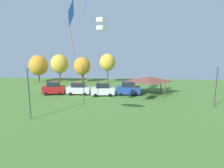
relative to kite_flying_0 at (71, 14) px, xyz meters
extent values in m
cube|color=blue|center=(0.00, 0.00, 0.16)|extent=(0.59, 3.06, 3.01)
cylinder|color=red|center=(0.00, -0.02, 0.16)|extent=(0.73, 0.11, 2.70)
cylinder|color=red|center=(0.00, 0.00, -2.93)|extent=(0.48, 0.11, 3.07)
cube|color=white|center=(2.01, 10.96, 0.74)|extent=(1.53, 1.55, 0.69)
cube|color=white|center=(2.01, 10.96, -0.53)|extent=(1.53, 1.55, 0.69)
cylinder|color=orange|center=(1.46, 10.41, 0.11)|extent=(0.02, 0.02, 1.91)
cylinder|color=orange|center=(2.56, 10.41, 0.11)|extent=(0.02, 0.02, 1.91)
cylinder|color=orange|center=(1.46, 11.51, 0.11)|extent=(0.02, 0.02, 1.91)
cylinder|color=orange|center=(2.56, 11.51, 0.11)|extent=(0.02, 0.02, 1.91)
cylinder|color=blue|center=(1.03, 3.46, 1.87)|extent=(0.28, 0.37, 2.64)
cube|color=maroon|center=(-8.31, 15.77, -12.05)|extent=(4.47, 2.37, 1.37)
cube|color=#1E232D|center=(-8.31, 15.77, -10.89)|extent=(2.55, 1.97, 0.96)
cylinder|color=black|center=(-6.87, 15.04, -12.74)|extent=(0.66, 0.30, 0.64)
cylinder|color=black|center=(-7.11, 16.84, -12.74)|extent=(0.66, 0.30, 0.64)
cylinder|color=black|center=(-9.50, 14.69, -12.74)|extent=(0.66, 0.30, 0.64)
cylinder|color=black|center=(-9.74, 16.50, -12.74)|extent=(0.66, 0.30, 0.64)
cube|color=silver|center=(-3.32, 15.95, -12.10)|extent=(4.60, 1.83, 1.27)
cube|color=#1E232D|center=(-3.32, 15.95, -11.03)|extent=(2.54, 1.66, 0.89)
cylinder|color=black|center=(-1.89, 15.09, -12.74)|extent=(0.64, 0.23, 0.64)
cylinder|color=black|center=(-1.91, 16.85, -12.74)|extent=(0.64, 0.23, 0.64)
cylinder|color=black|center=(-4.72, 15.05, -12.74)|extent=(0.64, 0.23, 0.64)
cylinder|color=black|center=(-4.75, 16.81, -12.74)|extent=(0.64, 0.23, 0.64)
cube|color=silver|center=(1.67, 15.32, -12.07)|extent=(4.70, 2.28, 1.32)
cube|color=#1E232D|center=(1.67, 15.32, -10.95)|extent=(2.65, 1.92, 0.93)
cylinder|color=black|center=(3.17, 14.57, -12.74)|extent=(0.66, 0.29, 0.64)
cylinder|color=black|center=(2.97, 16.37, -12.74)|extent=(0.66, 0.29, 0.64)
cylinder|color=black|center=(0.37, 14.27, -12.74)|extent=(0.66, 0.29, 0.64)
cylinder|color=black|center=(0.18, 16.07, -12.74)|extent=(0.66, 0.29, 0.64)
cube|color=#234299|center=(6.66, 16.22, -12.04)|extent=(4.69, 1.85, 1.39)
cube|color=#1E232D|center=(6.66, 16.22, -10.86)|extent=(2.59, 1.68, 0.97)
cylinder|color=black|center=(8.12, 15.35, -12.74)|extent=(0.64, 0.23, 0.64)
cylinder|color=black|center=(8.10, 17.14, -12.74)|extent=(0.64, 0.23, 0.64)
cylinder|color=black|center=(5.23, 15.31, -12.74)|extent=(0.64, 0.23, 0.64)
cylinder|color=black|center=(5.20, 17.10, -12.74)|extent=(0.64, 0.23, 0.64)
cylinder|color=brown|center=(7.95, 15.35, -11.76)|extent=(0.20, 0.20, 2.60)
cylinder|color=brown|center=(13.64, 15.35, -11.76)|extent=(0.20, 0.20, 2.60)
cylinder|color=brown|center=(7.95, 19.54, -11.76)|extent=(0.20, 0.20, 2.60)
cylinder|color=brown|center=(13.64, 19.54, -11.76)|extent=(0.20, 0.20, 2.60)
pyramid|color=brown|center=(10.80, 17.45, -9.96)|extent=(7.36, 5.42, 1.00)
cylinder|color=#2D2D33|center=(-6.58, 2.13, -9.76)|extent=(0.12, 0.12, 6.59)
cube|color=#4C4C51|center=(-6.58, 2.13, -6.34)|extent=(0.36, 0.20, 0.24)
cylinder|color=#2D2D33|center=(-1.27, 11.47, -10.02)|extent=(0.12, 0.12, 6.06)
cube|color=#4C4C51|center=(-1.27, 11.47, -6.87)|extent=(0.36, 0.20, 0.24)
cylinder|color=#2D2D33|center=(20.37, 9.26, -10.00)|extent=(0.12, 0.12, 6.12)
cube|color=#4C4C51|center=(20.37, 9.26, -6.82)|extent=(0.36, 0.20, 0.24)
cylinder|color=brown|center=(-16.88, 28.69, -11.69)|extent=(0.36, 0.36, 2.73)
ellipsoid|color=gold|center=(-16.88, 28.69, -8.49)|extent=(4.89, 4.89, 5.38)
cylinder|color=brown|center=(-11.45, 29.52, -11.46)|extent=(0.36, 0.36, 3.19)
ellipsoid|color=gold|center=(-11.45, 29.52, -8.13)|extent=(4.61, 4.61, 5.07)
cylinder|color=brown|center=(-5.35, 29.40, -11.69)|extent=(0.36, 0.36, 2.73)
ellipsoid|color=gold|center=(-5.35, 29.40, -8.69)|extent=(4.37, 4.37, 4.81)
cylinder|color=brown|center=(1.39, 29.41, -11.12)|extent=(0.36, 0.36, 3.87)
ellipsoid|color=gold|center=(1.39, 29.41, -7.65)|extent=(4.08, 4.08, 4.49)
camera|label=1|loc=(5.94, -22.56, -3.34)|focal=32.00mm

